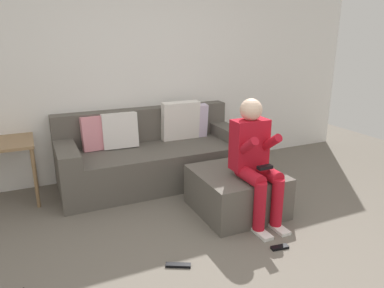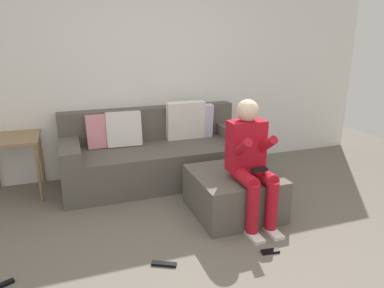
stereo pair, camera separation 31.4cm
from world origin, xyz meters
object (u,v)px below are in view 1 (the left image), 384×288
Objects in this scene: ottoman at (236,191)px; person_seated at (255,156)px; remote_near_ottoman at (280,247)px; side_table at (6,151)px; couch_sectional at (153,155)px; remote_by_storage_bin at (178,265)px.

person_seated is (0.06, -0.20, 0.43)m from ottoman.
person_seated is at bearing -73.78° from ottoman.
remote_near_ottoman is at bearing -91.82° from ottoman.
ottoman reaches higher than remote_near_ottoman.
ottoman is 2.41m from side_table.
couch_sectional reaches higher than side_table.
person_seated is 1.74× the size of side_table.
remote_near_ottoman is 0.88m from remote_by_storage_bin.
remote_near_ottoman is (2.05, -1.93, -0.56)m from side_table.
remote_by_storage_bin is at bearing -145.27° from ottoman.
person_seated reaches higher than ottoman.
remote_by_storage_bin is at bearing -156.48° from person_seated.
remote_by_storage_bin is (-0.89, -0.62, -0.20)m from ottoman.
couch_sectional is 1.89× the size of person_seated.
person_seated is (0.57, -1.29, 0.31)m from couch_sectional.
ottoman is 1.10m from remote_by_storage_bin.
person_seated is at bearing 50.91° from remote_by_storage_bin.
remote_by_storage_bin is (1.18, -1.80, -0.56)m from side_table.
ottoman is at bearing 95.92° from remote_near_ottoman.
person_seated reaches higher than side_table.
side_table is 2.87m from remote_near_ottoman.
couch_sectional is at bearing 113.89° from person_seated.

